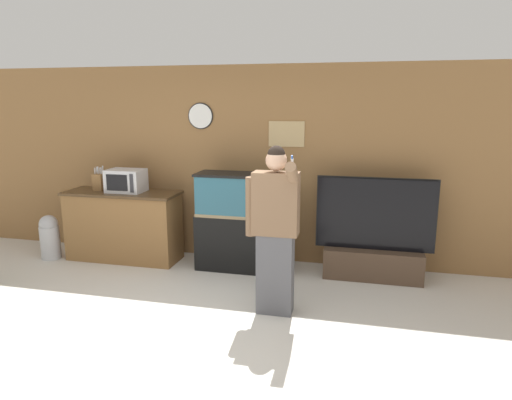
{
  "coord_description": "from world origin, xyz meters",
  "views": [
    {
      "loc": [
        1.53,
        -3.43,
        2.14
      ],
      "look_at": [
        0.37,
        1.44,
        1.05
      ],
      "focal_mm": 32.0,
      "sensor_mm": 36.0,
      "label": 1
    }
  ],
  "objects": [
    {
      "name": "aquarium_on_stand",
      "position": [
        0.05,
        2.01,
        0.63
      ],
      "size": [
        1.15,
        0.45,
        1.25
      ],
      "color": "black",
      "rests_on": "ground_plane"
    },
    {
      "name": "person_standing",
      "position": [
        0.7,
        0.87,
        0.9
      ],
      "size": [
        0.54,
        0.41,
        1.72
      ],
      "color": "#515156",
      "rests_on": "ground_plane"
    },
    {
      "name": "trash_bin",
      "position": [
        -2.63,
        1.78,
        0.31
      ],
      "size": [
        0.26,
        0.26,
        0.61
      ],
      "color": "#B7B7BC",
      "rests_on": "ground_plane"
    },
    {
      "name": "knife_block",
      "position": [
        -1.97,
        2.02,
        1.06
      ],
      "size": [
        0.14,
        0.11,
        0.33
      ],
      "color": "brown",
      "rests_on": "counter_island"
    },
    {
      "name": "counter_island",
      "position": [
        -1.62,
        2.0,
        0.47
      ],
      "size": [
        1.56,
        0.56,
        0.94
      ],
      "color": "brown",
      "rests_on": "ground_plane"
    },
    {
      "name": "tv_on_stand",
      "position": [
        1.69,
        2.07,
        0.36
      ],
      "size": [
        1.42,
        0.4,
        1.25
      ],
      "color": "#4C3828",
      "rests_on": "ground_plane"
    },
    {
      "name": "wall_back_paneled",
      "position": [
        -0.0,
        2.47,
        1.3
      ],
      "size": [
        10.0,
        0.08,
        2.6
      ],
      "color": "olive",
      "rests_on": "ground_plane"
    },
    {
      "name": "ground_plane",
      "position": [
        0.0,
        0.0,
        0.0
      ],
      "size": [
        18.0,
        18.0,
        0.0
      ],
      "primitive_type": "plane",
      "color": "beige"
    },
    {
      "name": "microwave",
      "position": [
        -1.55,
        2.02,
        1.1
      ],
      "size": [
        0.48,
        0.35,
        0.3
      ],
      "color": "silver",
      "rests_on": "counter_island"
    }
  ]
}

